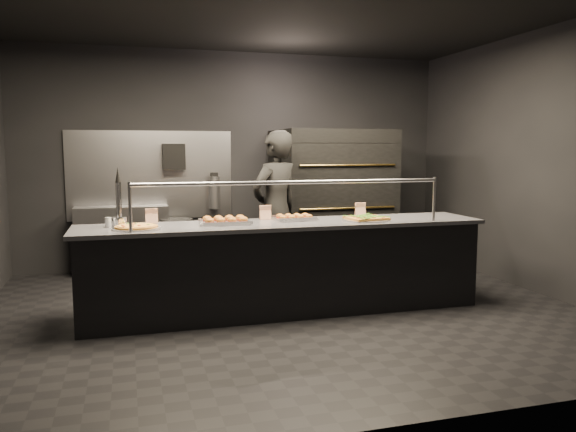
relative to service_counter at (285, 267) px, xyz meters
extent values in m
plane|color=black|center=(0.00, 0.00, -0.46)|extent=(6.00, 6.00, 0.00)
plane|color=black|center=(0.00, 0.00, 2.54)|extent=(6.00, 6.00, 0.00)
cube|color=black|center=(0.00, 2.50, 1.04)|extent=(6.00, 0.04, 3.00)
cube|color=black|center=(0.00, -2.50, 1.04)|extent=(6.00, 0.04, 3.00)
cube|color=black|center=(3.00, 0.00, 1.04)|extent=(0.04, 5.00, 3.00)
cube|color=#99999E|center=(-1.20, 2.48, 0.84)|extent=(2.20, 0.02, 1.20)
cube|color=black|center=(0.00, 0.00, -0.02)|extent=(4.00, 0.70, 0.88)
cube|color=#3C3C41|center=(0.00, 0.00, 0.44)|extent=(4.10, 0.78, 0.04)
cylinder|color=#99999E|center=(-1.50, -0.30, 0.68)|extent=(0.03, 0.03, 0.45)
cylinder|color=#99999E|center=(1.50, -0.30, 0.68)|extent=(0.03, 0.03, 0.45)
cylinder|color=#99999E|center=(0.00, -0.30, 0.88)|extent=(3.00, 0.04, 0.04)
cube|color=black|center=(1.20, 1.90, -0.16)|extent=(1.50, 1.15, 0.60)
cube|color=black|center=(1.20, 1.90, 0.44)|extent=(1.50, 1.20, 0.55)
cube|color=black|center=(1.20, 1.90, 0.99)|extent=(1.50, 1.20, 0.55)
cube|color=black|center=(1.20, 1.90, 1.36)|extent=(1.50, 1.20, 0.18)
cylinder|color=gold|center=(1.20, 1.28, 0.44)|extent=(1.30, 0.02, 0.02)
cylinder|color=gold|center=(1.20, 1.28, 0.99)|extent=(1.30, 0.02, 0.02)
cube|color=#99999E|center=(-1.60, 2.32, -0.01)|extent=(1.20, 0.35, 0.90)
cube|color=black|center=(-0.90, 2.39, 1.09)|extent=(0.30, 0.20, 0.35)
cylinder|color=#B2B2B7|center=(-0.35, 2.40, 0.59)|extent=(0.14, 0.14, 0.45)
cube|color=black|center=(-0.35, 2.40, 0.84)|extent=(0.10, 0.06, 0.06)
cylinder|color=silver|center=(-1.60, 0.17, 0.50)|extent=(0.15, 0.15, 0.08)
cylinder|color=silver|center=(-1.60, 0.17, 0.69)|extent=(0.05, 0.05, 0.38)
cylinder|color=silver|center=(-1.60, 0.09, 0.85)|extent=(0.02, 0.10, 0.02)
cone|color=black|center=(-1.60, 0.17, 0.95)|extent=(0.05, 0.05, 0.15)
cylinder|color=silver|center=(-1.45, -0.06, 0.46)|extent=(0.45, 0.45, 0.01)
cylinder|color=#AB6F37|center=(-1.45, -0.06, 0.47)|extent=(0.39, 0.39, 0.02)
cylinder|color=gold|center=(-1.45, -0.06, 0.49)|extent=(0.34, 0.34, 0.01)
cube|color=silver|center=(-0.60, 0.05, 0.47)|extent=(0.54, 0.44, 0.02)
ellipsoid|color=#C16C29|center=(-0.77, -0.03, 0.50)|extent=(0.09, 0.09, 0.06)
ellipsoid|color=#C16C29|center=(-0.77, 0.13, 0.50)|extent=(0.09, 0.09, 0.06)
ellipsoid|color=#C16C29|center=(-0.66, -0.03, 0.50)|extent=(0.09, 0.09, 0.06)
ellipsoid|color=#C16C29|center=(-0.66, 0.13, 0.50)|extent=(0.09, 0.09, 0.06)
ellipsoid|color=#C16C29|center=(-0.55, -0.03, 0.50)|extent=(0.09, 0.09, 0.06)
ellipsoid|color=#C16C29|center=(-0.55, 0.13, 0.50)|extent=(0.09, 0.09, 0.06)
ellipsoid|color=#C16C29|center=(-0.43, -0.03, 0.50)|extent=(0.09, 0.09, 0.06)
ellipsoid|color=#C16C29|center=(-0.43, 0.13, 0.50)|extent=(0.09, 0.09, 0.06)
cube|color=silver|center=(0.14, 0.15, 0.47)|extent=(0.47, 0.39, 0.02)
ellipsoid|color=#C16C29|center=(0.00, 0.08, 0.50)|extent=(0.08, 0.08, 0.05)
ellipsoid|color=#C16C29|center=(0.00, 0.22, 0.50)|extent=(0.08, 0.08, 0.05)
ellipsoid|color=#C16C29|center=(0.09, 0.08, 0.50)|extent=(0.08, 0.08, 0.05)
ellipsoid|color=#C16C29|center=(0.09, 0.22, 0.50)|extent=(0.08, 0.08, 0.05)
ellipsoid|color=#C16C29|center=(0.19, 0.08, 0.50)|extent=(0.08, 0.08, 0.05)
ellipsoid|color=#C16C29|center=(0.19, 0.22, 0.50)|extent=(0.08, 0.08, 0.05)
ellipsoid|color=#C16C29|center=(0.28, 0.08, 0.50)|extent=(0.08, 0.08, 0.05)
ellipsoid|color=#C16C29|center=(0.28, 0.22, 0.50)|extent=(0.08, 0.08, 0.05)
cylinder|color=silver|center=(0.85, -0.08, 0.46)|extent=(0.48, 0.48, 0.01)
cube|color=#AB6F37|center=(0.85, -0.08, 0.48)|extent=(0.42, 0.39, 0.02)
cube|color=gold|center=(0.85, -0.08, 0.49)|extent=(0.40, 0.36, 0.01)
cube|color=#48942A|center=(0.85, -0.08, 0.50)|extent=(0.38, 0.34, 0.01)
cylinder|color=silver|center=(-1.70, 0.10, 0.50)|extent=(0.06, 0.06, 0.10)
cylinder|color=silver|center=(-1.60, 0.10, 0.49)|extent=(0.04, 0.04, 0.08)
cube|color=white|center=(-1.29, 0.28, 0.53)|extent=(0.12, 0.04, 0.15)
cube|color=white|center=(-0.14, 0.28, 0.53)|extent=(0.12, 0.04, 0.15)
cube|color=white|center=(0.94, 0.28, 0.53)|extent=(0.12, 0.04, 0.15)
cylinder|color=black|center=(-0.90, 2.19, -0.10)|extent=(0.43, 0.43, 0.72)
imported|color=black|center=(0.16, 0.98, 0.47)|extent=(0.82, 0.73, 1.87)
camera|label=1|loc=(-1.52, -5.38, 1.19)|focal=35.00mm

